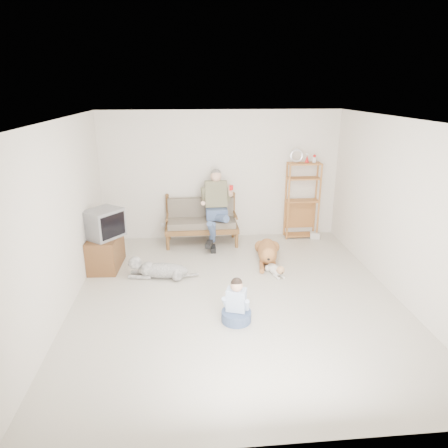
{
  "coord_description": "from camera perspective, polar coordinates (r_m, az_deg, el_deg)",
  "views": [
    {
      "loc": [
        -0.7,
        -5.51,
        3.12
      ],
      "look_at": [
        -0.1,
        1.0,
        0.88
      ],
      "focal_mm": 32.0,
      "sensor_mm": 36.0,
      "label": 1
    }
  ],
  "objects": [
    {
      "name": "floor",
      "position": [
        6.36,
        1.73,
        -10.4
      ],
      "size": [
        5.5,
        5.5,
        0.0
      ],
      "primitive_type": "plane",
      "color": "beige",
      "rests_on": "ground"
    },
    {
      "name": "wall_left",
      "position": [
        6.06,
        -22.32,
        0.51
      ],
      "size": [
        0.0,
        5.5,
        5.5
      ],
      "primitive_type": "plane",
      "rotation": [
        1.57,
        0.0,
        1.57
      ],
      "color": "beige",
      "rests_on": "ground"
    },
    {
      "name": "shaggy_dog",
      "position": [
        7.0,
        -9.61,
        -6.4
      ],
      "size": [
        1.27,
        0.42,
        0.38
      ],
      "rotation": [
        0.0,
        0.0,
        -1.72
      ],
      "color": "silver",
      "rests_on": "ground"
    },
    {
      "name": "golden_retriever",
      "position": [
        7.57,
        6.25,
        -4.01
      ],
      "size": [
        0.54,
        1.48,
        0.45
      ],
      "rotation": [
        0.0,
        0.0,
        -0.17
      ],
      "color": "#AC6F3B",
      "rests_on": "ground"
    },
    {
      "name": "wall_back",
      "position": [
        8.47,
        -0.42,
        6.89
      ],
      "size": [
        5.0,
        0.0,
        5.0
      ],
      "primitive_type": "plane",
      "rotation": [
        1.57,
        0.0,
        0.0
      ],
      "color": "beige",
      "rests_on": "ground"
    },
    {
      "name": "book_stack",
      "position": [
        8.91,
        12.87,
        -1.59
      ],
      "size": [
        0.24,
        0.2,
        0.13
      ],
      "primitive_type": "cube",
      "rotation": [
        0.0,
        0.0,
        -0.26
      ],
      "color": "white",
      "rests_on": "ground"
    },
    {
      "name": "loveseat",
      "position": [
        8.35,
        -3.25,
        0.52
      ],
      "size": [
        1.5,
        0.71,
        0.95
      ],
      "rotation": [
        0.0,
        0.0,
        0.0
      ],
      "color": "brown",
      "rests_on": "ground"
    },
    {
      "name": "wall_front",
      "position": [
        3.35,
        7.78,
        -13.13
      ],
      "size": [
        5.0,
        0.0,
        5.0
      ],
      "primitive_type": "plane",
      "rotation": [
        -1.57,
        0.0,
        0.0
      ],
      "color": "beige",
      "rests_on": "ground"
    },
    {
      "name": "child",
      "position": [
        5.67,
        1.78,
        -11.58
      ],
      "size": [
        0.42,
        0.42,
        0.66
      ],
      "rotation": [
        0.0,
        0.0,
        -0.32
      ],
      "color": "#495987",
      "rests_on": "ground"
    },
    {
      "name": "crt_tv",
      "position": [
        7.32,
        -16.79,
        0.07
      ],
      "size": [
        0.76,
        0.78,
        0.51
      ],
      "rotation": [
        0.0,
        0.0,
        -0.67
      ],
      "color": "slate",
      "rests_on": "tv_stand"
    },
    {
      "name": "etagere",
      "position": [
        8.71,
        11.11,
        3.43
      ],
      "size": [
        0.73,
        0.32,
        1.93
      ],
      "color": "#AC6E36",
      "rests_on": "ground"
    },
    {
      "name": "man",
      "position": [
        8.07,
        -1.2,
        1.64
      ],
      "size": [
        0.59,
        0.85,
        1.37
      ],
      "color": "#495987",
      "rests_on": "loveseat"
    },
    {
      "name": "wall_right",
      "position": [
        6.61,
        23.94,
        1.75
      ],
      "size": [
        0.0,
        5.5,
        5.5
      ],
      "primitive_type": "plane",
      "rotation": [
        1.57,
        0.0,
        -1.57
      ],
      "color": "beige",
      "rests_on": "ground"
    },
    {
      "name": "wall_outlet",
      "position": [
        8.73,
        -8.6,
        -0.12
      ],
      "size": [
        0.12,
        0.02,
        0.08
      ],
      "primitive_type": "cube",
      "color": "silver",
      "rests_on": "ground"
    },
    {
      "name": "terrier",
      "position": [
        7.08,
        7.46,
        -6.51
      ],
      "size": [
        0.28,
        0.59,
        0.23
      ],
      "rotation": [
        0.0,
        0.0,
        0.28
      ],
      "color": "white",
      "rests_on": "ground"
    },
    {
      "name": "tv_stand",
      "position": [
        7.56,
        -16.57,
        -3.79
      ],
      "size": [
        0.55,
        0.93,
        0.6
      ],
      "rotation": [
        0.0,
        0.0,
        -0.06
      ],
      "color": "brown",
      "rests_on": "ground"
    },
    {
      "name": "ceiling",
      "position": [
        5.56,
        2.02,
        14.63
      ],
      "size": [
        5.5,
        5.5,
        0.0
      ],
      "primitive_type": "plane",
      "rotation": [
        3.14,
        0.0,
        0.0
      ],
      "color": "white",
      "rests_on": "ground"
    }
  ]
}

